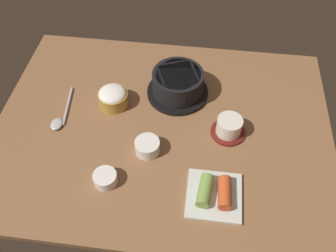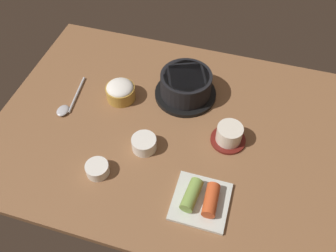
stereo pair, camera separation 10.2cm
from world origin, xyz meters
TOP-DOWN VIEW (x-y plane):
  - dining_table at (0.00, 0.00)cm, footprint 100.00×76.00cm
  - stone_pot at (3.05, 14.06)cm, footprint 19.49×19.49cm
  - rice_bowl at (-16.23, 7.20)cm, footprint 9.16×9.16cm
  - tea_cup_with_saucer at (19.44, 0.24)cm, footprint 10.12×10.12cm
  - banchan_cup_center at (-2.88, -9.21)cm, footprint 7.01×7.01cm
  - kimchi_plate at (16.32, -21.21)cm, footprint 14.12×14.12cm
  - side_bowl_near at (-12.25, -20.37)cm, footprint 6.29×6.29cm
  - spoon at (-30.90, -1.18)cm, footprint 4.11×17.73cm

SIDE VIEW (x-z plane):
  - dining_table at x=0.00cm, z-range 0.00..2.00cm
  - spoon at x=-30.90cm, z-range 1.94..3.29cm
  - kimchi_plate at x=16.32cm, z-range 1.39..5.84cm
  - side_bowl_near at x=-12.25cm, z-range 2.12..5.35cm
  - banchan_cup_center at x=-2.88cm, z-range 2.13..6.13cm
  - tea_cup_with_saucer at x=19.44cm, z-range 1.84..7.72cm
  - rice_bowl at x=-16.23cm, z-range 2.04..8.12cm
  - stone_pot at x=3.05cm, z-range 1.95..10.55cm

